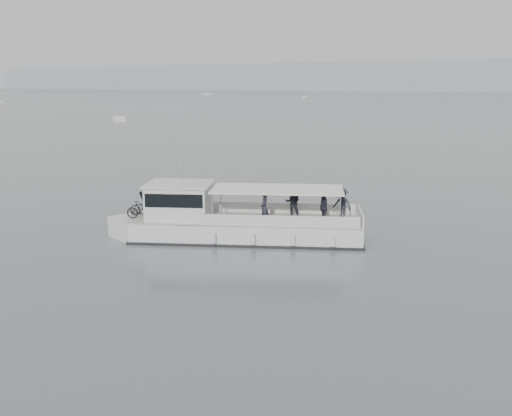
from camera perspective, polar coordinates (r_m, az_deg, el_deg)
The scene contains 2 objects.
ground at distance 23.51m, azimuth 6.82°, elevation -5.97°, with size 1400.00×1400.00×0.00m, color #566165.
tour_boat at distance 27.46m, azimuth -3.16°, elevation -1.37°, with size 11.93×7.25×5.20m.
Camera 1 is at (8.47, -20.67, 7.35)m, focal length 40.00 mm.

